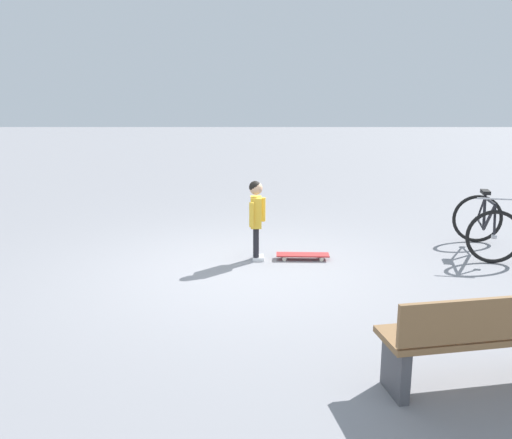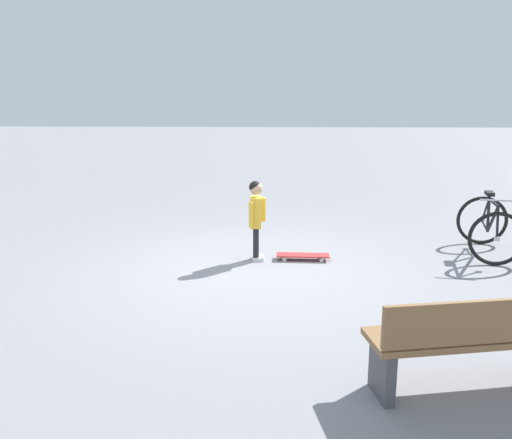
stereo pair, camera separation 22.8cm
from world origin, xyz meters
name	(u,v)px [view 2 (the right image)]	position (x,y,z in m)	size (l,w,h in m)	color
ground_plane	(244,271)	(0.00, 0.00, 0.00)	(50.00, 50.00, 0.00)	gray
child_person	(256,212)	(0.49, -0.14, 0.66)	(0.37, 0.22, 1.06)	black
skateboard	(303,256)	(0.50, -0.76, 0.06)	(0.21, 0.70, 0.07)	#B22D2D
bicycle_near	(489,227)	(0.85, -3.30, 0.38)	(1.18, 0.88, 0.85)	black
street_bench	(477,340)	(-2.74, -1.87, 0.42)	(0.73, 1.65, 0.80)	brown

